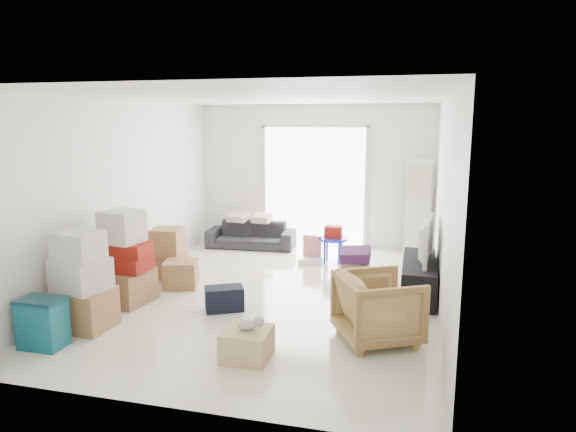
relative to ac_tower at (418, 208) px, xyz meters
The scene contains 21 objects.
room_shell 3.32m from the ac_tower, 126.35° to the right, with size 4.98×6.48×3.18m.
sliding_door 2.01m from the ac_tower, behind, with size 2.10×0.04×2.33m.
ac_tower is the anchor object (origin of this frame).
tv_console 2.27m from the ac_tower, 88.69° to the right, with size 0.45×1.49×0.50m, color black.
television 2.21m from the ac_tower, 88.69° to the right, with size 1.03×0.59×0.13m, color black.
sofa 3.12m from the ac_tower, behind, with size 1.66×0.49×0.65m, color #232327.
pillow_left 3.35m from the ac_tower, behind, with size 0.34×0.27×0.11m, color #DBA0A8.
pillow_right 2.87m from the ac_tower, behind, with size 0.36×0.28×0.12m, color #DBA0A8.
armchair 3.90m from the ac_tower, 95.72° to the right, with size 0.81×0.76×0.84m, color tan.
storage_bins 6.25m from the ac_tower, 128.20° to the right, with size 0.47×0.33×0.55m.
box_stack_a 5.74m from the ac_tower, 130.86° to the right, with size 0.68×0.61×1.16m.
box_stack_b 5.10m from the ac_tower, 137.49° to the right, with size 0.70×0.69×1.25m.
box_stack_c 4.39m from the ac_tower, 148.46° to the right, with size 0.55×0.49×0.77m.
loose_box 4.31m from the ac_tower, 141.35° to the right, with size 0.46×0.46×0.39m, color #A67D4B.
duffel_bag 4.20m from the ac_tower, 124.90° to the right, with size 0.48×0.29×0.31m, color black.
ottoman 2.30m from the ac_tower, 112.77° to the right, with size 0.38×0.38×0.38m, color olive.
blanket 2.24m from the ac_tower, 112.77° to the right, with size 0.42×0.42×0.14m, color #4D2256.
kids_table 1.65m from the ac_tower, 149.77° to the right, with size 0.50×0.50×0.63m.
toy_walker 2.11m from the ac_tower, 151.50° to the right, with size 0.38×0.35×0.46m.
wood_crate 4.95m from the ac_tower, 109.60° to the right, with size 0.47×0.47×0.31m, color tan.
plush_bunny 4.91m from the ac_tower, 109.29° to the right, with size 0.28×0.16×0.14m.
Camera 1 is at (1.92, -6.61, 2.41)m, focal length 32.00 mm.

